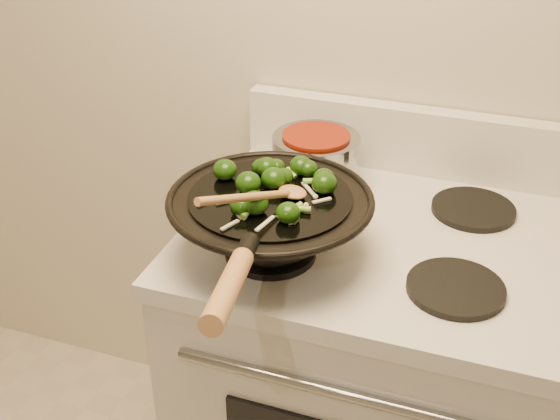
% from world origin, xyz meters
% --- Properties ---
extents(stove, '(0.78, 0.67, 1.08)m').
position_xyz_m(stove, '(-0.25, 1.17, 0.47)').
color(stove, silver).
rests_on(stove, ground).
extents(wok, '(0.39, 0.65, 0.20)m').
position_xyz_m(wok, '(-0.43, 1.02, 1.00)').
color(wok, black).
rests_on(wok, stove).
extents(stirfry, '(0.25, 0.27, 0.04)m').
position_xyz_m(stirfry, '(-0.43, 1.05, 1.07)').
color(stirfry, '#143708').
rests_on(stirfry, wok).
extents(wooden_spoon, '(0.13, 0.26, 0.10)m').
position_xyz_m(wooden_spoon, '(-0.42, 0.97, 1.09)').
color(wooden_spoon, '#AC7644').
rests_on(wooden_spoon, wok).
extents(saucepan, '(0.20, 0.32, 0.12)m').
position_xyz_m(saucepan, '(-0.43, 1.32, 0.99)').
color(saucepan, gray).
rests_on(saucepan, stove).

